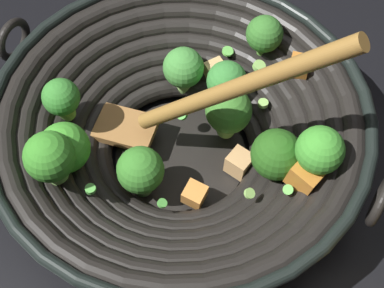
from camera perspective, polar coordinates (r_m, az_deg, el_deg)
The scene contains 2 objects.
ground_plane at distance 0.69m, azimuth -1.08°, elevation -1.47°, with size 4.00×4.00×0.00m, color black.
wok at distance 0.64m, azimuth -1.12°, elevation 1.56°, with size 0.42×0.45×0.26m.
Camera 1 is at (0.22, 0.27, 0.59)m, focal length 53.15 mm.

